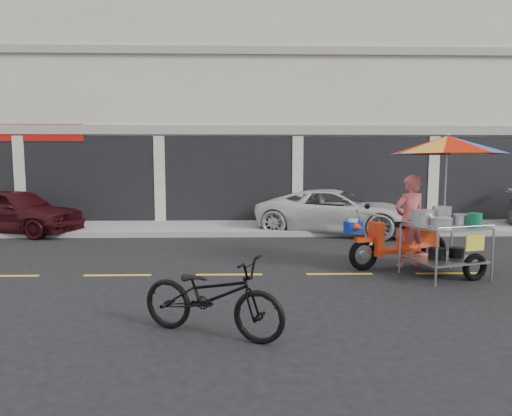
{
  "coord_description": "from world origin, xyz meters",
  "views": [
    {
      "loc": [
        -1.69,
        -7.55,
        1.97
      ],
      "look_at": [
        -1.5,
        0.6,
        1.15
      ],
      "focal_mm": 30.0,
      "sensor_mm": 36.0,
      "label": 1
    }
  ],
  "objects_px": {
    "near_bicycle": "(212,296)",
    "maroon_sedan": "(14,211)",
    "food_vendor_rig": "(432,186)",
    "white_pickup": "(336,211)"
  },
  "relations": [
    {
      "from": "near_bicycle",
      "to": "maroon_sedan",
      "type": "bearing_deg",
      "value": 63.33
    },
    {
      "from": "near_bicycle",
      "to": "food_vendor_rig",
      "type": "distance_m",
      "value": 4.86
    },
    {
      "from": "white_pickup",
      "to": "near_bicycle",
      "type": "height_order",
      "value": "white_pickup"
    },
    {
      "from": "maroon_sedan",
      "to": "white_pickup",
      "type": "bearing_deg",
      "value": -75.62
    },
    {
      "from": "white_pickup",
      "to": "food_vendor_rig",
      "type": "distance_m",
      "value": 4.75
    },
    {
      "from": "maroon_sedan",
      "to": "near_bicycle",
      "type": "distance_m",
      "value": 9.7
    },
    {
      "from": "white_pickup",
      "to": "food_vendor_rig",
      "type": "height_order",
      "value": "food_vendor_rig"
    },
    {
      "from": "maroon_sedan",
      "to": "white_pickup",
      "type": "height_order",
      "value": "maroon_sedan"
    },
    {
      "from": "maroon_sedan",
      "to": "near_bicycle",
      "type": "relative_size",
      "value": 2.18
    },
    {
      "from": "near_bicycle",
      "to": "food_vendor_rig",
      "type": "xyz_separation_m",
      "value": [
        3.77,
        2.86,
        1.12
      ]
    }
  ]
}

